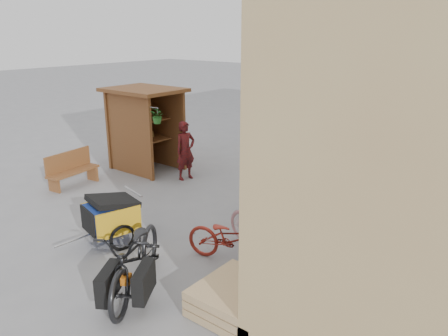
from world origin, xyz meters
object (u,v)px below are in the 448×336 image
Objects in this scene: child_trailer at (111,215)px; bike_6 at (351,182)px; kiosk at (143,117)px; bike_2 at (299,205)px; bike_5 at (335,186)px; bench at (71,169)px; shopping_carts at (404,158)px; bike_3 at (308,198)px; person_kiosk at (185,151)px; bike_7 at (357,175)px; bike_0 at (233,239)px; pallet_stack at (235,297)px; bike_4 at (326,196)px; bike_1 at (261,225)px; cargo_bike at (136,258)px.

child_trailer is 1.12× the size of bike_6.
kiosk reaches higher than child_trailer.
bike_5 reaches higher than bike_2.
bench is 0.83× the size of shopping_carts.
bench is at bearing 105.49° from bike_6.
bike_3 reaches higher than child_trailer.
kiosk is 1.53× the size of person_kiosk.
child_trailer is at bearing 151.61° from bike_7.
bike_2 is at bearing -17.27° from bike_0.
kiosk is at bearing 49.73° from bike_0.
bike_0 is 1.00× the size of bike_3.
pallet_stack is at bearing -117.07° from person_kiosk.
bike_6 is 0.42m from bike_7.
person_kiosk is 4.15m from bike_4.
bike_1 is at bearing 169.92° from bike_4.
shopping_carts is at bearing 81.20° from child_trailer.
pallet_stack is 1.99m from bike_1.
bike_3 is 1.93m from bike_6.
bike_1 is at bearing -20.48° from kiosk.
kiosk reaches higher than bike_6.
bike_6 is at bearing -14.18° from bike_5.
bike_5 is (0.31, 3.48, 0.08)m from bike_0.
child_trailer is at bearing -145.27° from person_kiosk.
bike_4 is 0.89× the size of bike_5.
bike_0 is at bearing -97.29° from shopping_carts.
shopping_carts reaches higher than bike_0.
bench is 7.44m from bike_7.
person_kiosk is at bearing 70.06° from bike_2.
pallet_stack is 0.68× the size of bike_0.
bike_3 is (-0.68, -4.33, -0.03)m from shopping_carts.
bike_1 is (0.75, 2.37, -0.10)m from cargo_bike.
bike_4 is 1.30m from bike_6.
bench is 6.28m from bike_3.
pallet_stack is 0.74× the size of person_kiosk.
bike_2 is at bearing -87.91° from person_kiosk.
bike_7 is (2.70, 5.56, -0.07)m from child_trailer.
cargo_bike reaches higher than bike_2.
bike_0 is at bearing 36.86° from cargo_bike.
person_kiosk is at bearing 93.42° from cargo_bike.
bike_1 is 0.90× the size of bike_5.
child_trailer is at bearing 140.30° from bike_4.
pallet_stack is 0.71× the size of child_trailer.
bike_0 is (5.81, -0.58, -0.01)m from bench.
bike_3 is (0.83, 4.08, -0.06)m from cargo_bike.
bike_6 is (0.25, 3.63, -0.09)m from bike_1.
bench is 7.23m from bike_6.
bike_5 is at bearing 17.92° from bench.
bench is 3.05m from person_kiosk.
bike_7 is at bearing -14.05° from bike_6.
kiosk is 1.56× the size of bike_4.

